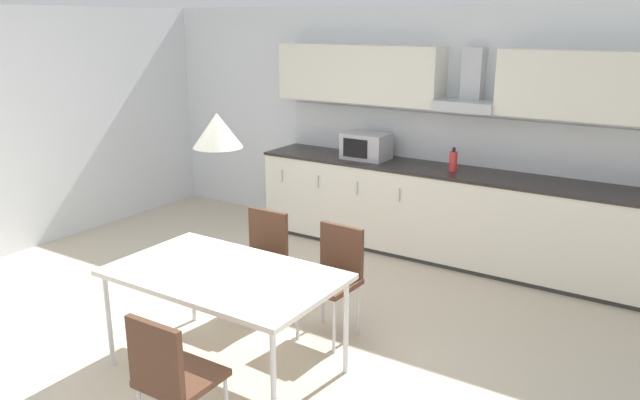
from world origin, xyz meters
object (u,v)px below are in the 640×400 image
Objects in this scene: bottle_red at (453,161)px; chair_far_left at (261,252)px; microwave at (366,146)px; chair_near_right at (170,372)px; chair_far_right at (334,270)px; dining_table at (224,278)px; pendant_lamp at (217,130)px.

chair_far_left is at bearing -113.66° from bottle_red.
microwave is 3.85m from chair_near_right.
bottle_red reaches higher than chair_near_right.
chair_near_right and chair_far_right have the same top height.
microwave is at bearing 93.76° from chair_far_left.
microwave reaches higher than bottle_red.
bottle_red is 0.28× the size of chair_far_right.
chair_near_right is 1.85m from chair_far_left.
chair_far_left is at bearing 179.99° from chair_far_right.
microwave is 2.93m from dining_table.
chair_far_left is (-0.87, -1.98, -0.51)m from bottle_red.
dining_table is at bearing 135.00° from pendant_lamp.
chair_far_right is (-0.16, -1.98, -0.51)m from bottle_red.
chair_far_right is (0.00, 1.71, 0.00)m from chair_near_right.
microwave is at bearing 99.62° from dining_table.
chair_far_left is (-0.71, 1.71, 0.00)m from chair_near_right.
chair_near_right is at bearing -67.49° from dining_table.
pendant_lamp reaches higher than dining_table.
bottle_red is 0.28× the size of chair_far_left.
chair_far_left is 2.72× the size of pendant_lamp.
dining_table is 1.80× the size of chair_near_right.
chair_far_right is 2.72× the size of pendant_lamp.
dining_table is (0.49, -2.87, -0.38)m from microwave.
dining_table is at bearing -100.27° from bottle_red.
chair_far_left is at bearing 112.49° from pendant_lamp.
pendant_lamp is at bearing -67.51° from chair_far_left.
bottle_red is 2.90m from dining_table.
pendant_lamp reaches higher than bottle_red.
chair_far_left is 1.50m from pendant_lamp.
chair_near_right is 1.71m from chair_far_right.
pendant_lamp reaches higher than microwave.
microwave reaches higher than dining_table.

